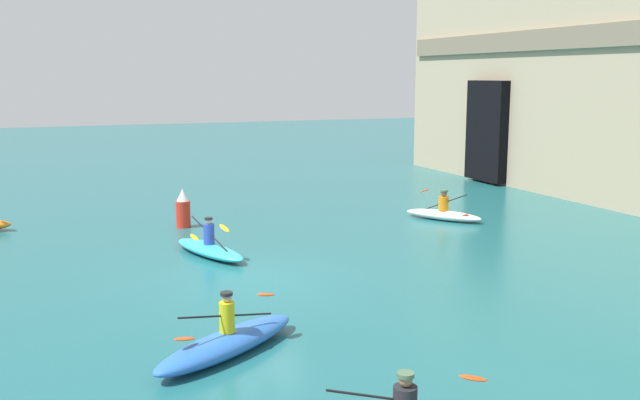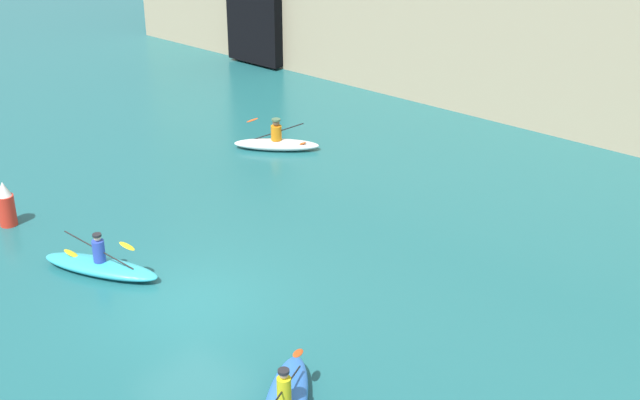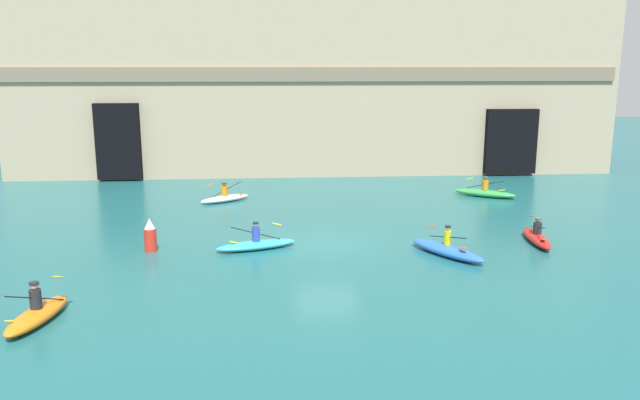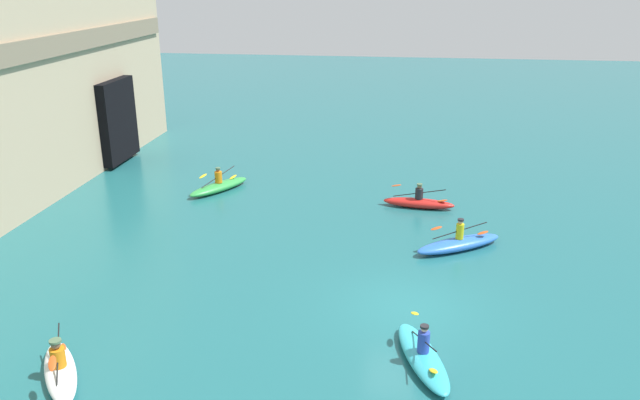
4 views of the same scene
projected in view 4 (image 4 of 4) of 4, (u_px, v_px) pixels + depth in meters
ground_plane at (408, 307)px, 18.77m from camera, size 120.00×120.00×0.00m
kayak_red at (419, 202)px, 26.66m from camera, size 0.94×3.07×1.08m
kayak_blue at (459, 243)px, 22.63m from camera, size 2.62×3.44×1.19m
kayak_white at (60, 370)px, 15.43m from camera, size 2.78×2.21×1.08m
kayak_cyan at (423, 356)px, 16.02m from camera, size 3.34×1.80×1.11m
kayak_green at (219, 186)px, 28.72m from camera, size 3.27×2.47×1.12m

